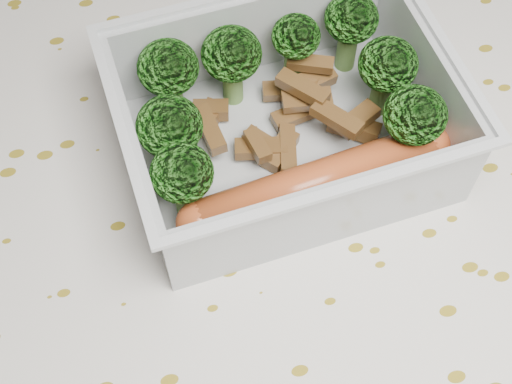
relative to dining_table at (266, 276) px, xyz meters
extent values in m
cube|color=brown|center=(0.00, 0.00, 0.06)|extent=(1.40, 0.90, 0.04)
cube|color=silver|center=(0.00, 0.00, 0.09)|extent=(1.46, 0.96, 0.01)
cube|color=silver|center=(0.02, 0.04, 0.09)|extent=(0.19, 0.15, 0.00)
cube|color=silver|center=(0.02, 0.11, 0.12)|extent=(0.18, 0.02, 0.06)
cube|color=silver|center=(0.03, -0.02, 0.12)|extent=(0.18, 0.02, 0.06)
cube|color=silver|center=(0.11, 0.05, 0.12)|extent=(0.01, 0.13, 0.06)
cube|color=silver|center=(-0.07, 0.04, 0.12)|extent=(0.01, 0.13, 0.06)
cube|color=silver|center=(0.03, -0.03, 0.15)|extent=(0.19, 0.02, 0.00)
cube|color=silver|center=(0.11, 0.05, 0.15)|extent=(0.01, 0.14, 0.00)
cube|color=silver|center=(-0.07, 0.03, 0.15)|extent=(0.01, 0.14, 0.00)
cylinder|color=#608C3F|center=(-0.04, 0.08, 0.11)|extent=(0.01, 0.01, 0.03)
ellipsoid|color=#3B8C28|center=(-0.04, 0.08, 0.13)|extent=(0.04, 0.04, 0.03)
cylinder|color=#608C3F|center=(0.00, 0.08, 0.11)|extent=(0.01, 0.01, 0.03)
ellipsoid|color=#3B8C28|center=(0.00, 0.08, 0.13)|extent=(0.04, 0.04, 0.03)
cylinder|color=#608C3F|center=(0.04, 0.09, 0.11)|extent=(0.01, 0.01, 0.03)
ellipsoid|color=#3B8C28|center=(0.04, 0.09, 0.14)|extent=(0.03, 0.03, 0.02)
cylinder|color=#608C3F|center=(0.08, 0.09, 0.11)|extent=(0.01, 0.01, 0.03)
ellipsoid|color=#3B8C28|center=(0.08, 0.09, 0.14)|extent=(0.03, 0.03, 0.03)
cylinder|color=#608C3F|center=(-0.04, 0.04, 0.11)|extent=(0.01, 0.01, 0.03)
ellipsoid|color=#3B8C28|center=(-0.04, 0.04, 0.13)|extent=(0.04, 0.04, 0.03)
cylinder|color=#608C3F|center=(0.09, 0.05, 0.11)|extent=(0.01, 0.01, 0.03)
ellipsoid|color=#3B8C28|center=(0.09, 0.05, 0.14)|extent=(0.04, 0.04, 0.03)
cylinder|color=#608C3F|center=(-0.04, 0.01, 0.11)|extent=(0.01, 0.01, 0.03)
ellipsoid|color=#3B8C28|center=(-0.04, 0.01, 0.14)|extent=(0.03, 0.03, 0.03)
cylinder|color=#608C3F|center=(0.09, 0.02, 0.11)|extent=(0.01, 0.01, 0.03)
ellipsoid|color=#3B8C28|center=(0.09, 0.02, 0.13)|extent=(0.04, 0.04, 0.03)
cube|color=brown|center=(0.04, 0.06, 0.12)|extent=(0.03, 0.03, 0.01)
cube|color=brown|center=(0.04, 0.08, 0.10)|extent=(0.03, 0.02, 0.01)
cube|color=brown|center=(0.01, 0.04, 0.10)|extent=(0.02, 0.03, 0.01)
cube|color=brown|center=(-0.02, 0.07, 0.10)|extent=(0.02, 0.02, 0.01)
cube|color=brown|center=(0.03, 0.06, 0.10)|extent=(0.03, 0.02, 0.01)
cube|color=brown|center=(-0.02, 0.07, 0.10)|extent=(0.03, 0.03, 0.01)
cube|color=brown|center=(0.07, 0.04, 0.11)|extent=(0.03, 0.02, 0.01)
cube|color=brown|center=(0.05, 0.04, 0.12)|extent=(0.03, 0.03, 0.01)
cube|color=brown|center=(0.02, 0.03, 0.10)|extent=(0.02, 0.03, 0.01)
cube|color=brown|center=(-0.02, 0.05, 0.11)|extent=(0.01, 0.03, 0.01)
cube|color=brown|center=(0.05, 0.07, 0.11)|extent=(0.03, 0.02, 0.01)
cube|color=brown|center=(0.05, 0.08, 0.12)|extent=(0.03, 0.02, 0.01)
cube|color=brown|center=(0.01, 0.04, 0.10)|extent=(0.03, 0.02, 0.01)
cube|color=brown|center=(0.03, 0.08, 0.10)|extent=(0.03, 0.02, 0.01)
cube|color=brown|center=(0.07, 0.04, 0.10)|extent=(0.03, 0.03, 0.01)
cube|color=brown|center=(0.04, 0.07, 0.11)|extent=(0.03, 0.03, 0.01)
cube|color=brown|center=(0.04, 0.06, 0.11)|extent=(0.03, 0.02, 0.01)
cube|color=brown|center=(0.04, 0.07, 0.10)|extent=(0.02, 0.03, 0.01)
cube|color=brown|center=(0.02, 0.04, 0.10)|extent=(0.03, 0.03, 0.01)
cube|color=brown|center=(0.00, 0.04, 0.11)|extent=(0.01, 0.02, 0.01)
cylinder|color=#C05024|center=(0.03, 0.00, 0.11)|extent=(0.14, 0.04, 0.03)
sphere|color=#C05024|center=(0.10, 0.01, 0.11)|extent=(0.03, 0.03, 0.03)
sphere|color=#C05024|center=(-0.04, -0.01, 0.11)|extent=(0.03, 0.03, 0.03)
camera|label=1|loc=(-0.06, -0.19, 0.45)|focal=50.00mm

